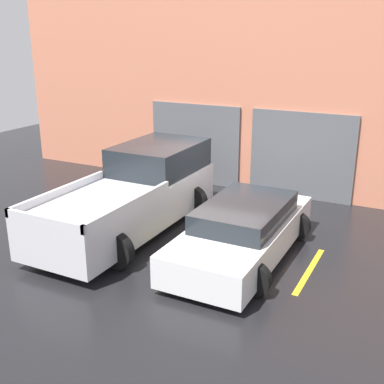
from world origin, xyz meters
name	(u,v)px	position (x,y,z in m)	size (l,w,h in m)	color
ground_plane	(209,222)	(0.00, 0.00, 0.00)	(28.00, 28.00, 0.00)	black
shophouse_building	(258,94)	(0.00, 3.29, 2.88)	(17.09, 0.68, 5.83)	#D17A5B
pickup_truck	(135,194)	(-1.48, -1.14, 0.88)	(2.54, 5.55, 1.90)	silver
sedan_white	(243,231)	(1.48, -1.45, 0.58)	(2.22, 4.63, 1.21)	white
parking_stripe_far_left	(81,221)	(-2.96, -1.48, 0.00)	(0.12, 2.20, 0.01)	gold
parking_stripe_left	(182,243)	(0.00, -1.48, 0.00)	(0.12, 2.20, 0.01)	gold
parking_stripe_centre	(309,270)	(2.96, -1.48, 0.00)	(0.12, 2.20, 0.01)	gold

